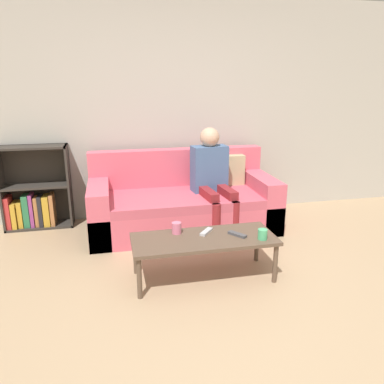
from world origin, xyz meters
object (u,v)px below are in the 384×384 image
at_px(coffee_table, 204,241).
at_px(tv_remote_0, 237,234).
at_px(couch, 183,204).
at_px(cup_far, 263,234).
at_px(bookshelf, 35,196).
at_px(tv_remote_1, 206,232).
at_px(person_adult, 212,172).
at_px(cup_near, 177,228).

relative_size(coffee_table, tv_remote_0, 7.33).
distance_m(couch, coffee_table, 1.19).
distance_m(couch, cup_far, 1.40).
relative_size(bookshelf, tv_remote_1, 5.90).
height_order(bookshelf, person_adult, person_adult).
distance_m(bookshelf, cup_far, 2.71).
bearing_deg(bookshelf, couch, -13.66).
height_order(coffee_table, person_adult, person_adult).
height_order(coffee_table, tv_remote_0, tv_remote_0).
distance_m(coffee_table, person_adult, 1.21).
bearing_deg(cup_near, coffee_table, -34.02).
xyz_separation_m(person_adult, cup_far, (0.10, -1.24, -0.25)).
xyz_separation_m(cup_near, cup_far, (0.68, -0.28, -0.01)).
xyz_separation_m(couch, coffee_table, (-0.05, -1.19, 0.05)).
relative_size(couch, tv_remote_1, 12.82).
xyz_separation_m(cup_far, tv_remote_0, (-0.18, 0.12, -0.03)).
bearing_deg(tv_remote_1, tv_remote_0, 14.45).
bearing_deg(cup_near, bookshelf, 133.99).
bearing_deg(person_adult, bookshelf, 159.84).
relative_size(cup_near, tv_remote_1, 0.61).
bearing_deg(cup_far, cup_near, 157.61).
bearing_deg(person_adult, cup_near, -127.15).
height_order(couch, tv_remote_1, couch).
relative_size(cup_far, tv_remote_1, 0.54).
relative_size(tv_remote_0, tv_remote_1, 1.03).
xyz_separation_m(bookshelf, cup_near, (1.40, -1.45, 0.06)).
height_order(couch, bookshelf, bookshelf).
xyz_separation_m(bookshelf, tv_remote_1, (1.66, -1.50, 0.02)).
bearing_deg(tv_remote_0, coffee_table, 139.76).
xyz_separation_m(couch, tv_remote_1, (-0.01, -1.10, 0.10)).
xyz_separation_m(cup_near, tv_remote_0, (0.50, -0.16, -0.04)).
bearing_deg(cup_near, tv_remote_1, -10.76).
xyz_separation_m(coffee_table, tv_remote_0, (0.29, -0.02, 0.05)).
distance_m(couch, person_adult, 0.50).
bearing_deg(tv_remote_0, couch, 65.08).
distance_m(cup_near, tv_remote_1, 0.26).
xyz_separation_m(couch, cup_near, (-0.26, -1.05, 0.14)).
relative_size(bookshelf, coffee_table, 0.78).
relative_size(couch, person_adult, 1.80).
distance_m(bookshelf, tv_remote_0, 2.49).
height_order(couch, cup_far, couch).
bearing_deg(cup_near, person_adult, 59.05).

